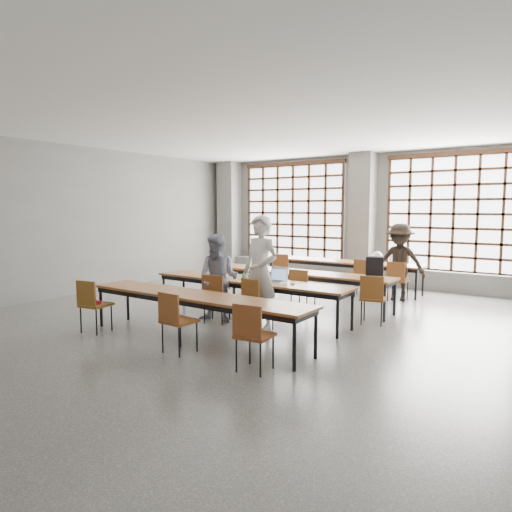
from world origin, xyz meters
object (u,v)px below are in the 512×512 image
Objects in this scene: desk_row_b at (299,275)px; chair_mid_right at (372,295)px; student_female at (219,278)px; phone at (253,281)px; chair_front_left at (215,293)px; mouse at (293,283)px; chair_front_right at (255,299)px; desk_row_d at (195,298)px; chair_near_left at (92,301)px; chair_back_left at (282,267)px; desk_row_a at (341,263)px; chair_back_mid at (363,274)px; plastic_bag at (377,257)px; student_back at (399,262)px; green_box at (249,276)px; backpack at (375,267)px; chair_mid_centre at (301,287)px; chair_mid_left at (221,278)px; desk_row_c at (249,283)px; laptop_front at (277,278)px; student_male at (260,273)px; chair_near_mid at (175,316)px; chair_back_right at (397,277)px; chair_near_right at (252,330)px; laptop_back at (396,261)px.

chair_mid_right is (1.82, -0.63, -0.13)m from desk_row_b.
phone is (0.48, 0.40, -0.05)m from student_female.
chair_front_left is 8.98× the size of mouse.
chair_front_right is 6.77× the size of phone.
chair_near_left reaches higher than desk_row_d.
desk_row_a is at bearing 24.45° from chair_back_left.
chair_back_mid is 3.08× the size of plastic_bag.
student_back is at bearing -38.16° from plastic_bag.
chair_back_mid is 3.52× the size of green_box.
student_female reaches higher than chair_near_left.
student_back is 1.76m from backpack.
chair_mid_centre is 0.56× the size of student_female.
phone is at bearing -153.20° from chair_mid_right.
chair_mid_left is 1.72m from student_female.
desk_row_c is 2.34× the size of student_back.
desk_row_b is 1.00× the size of desk_row_c.
chair_back_mid reaches higher than desk_row_b.
student_female is at bearing -144.35° from laptop_front.
desk_row_b is 1.93m from chair_mid_right.
chair_mid_right is at bearing 52.72° from desk_row_d.
mouse is (0.35, 0.48, -0.22)m from student_male.
student_female is (0.91, -3.66, 0.25)m from chair_back_left.
chair_back_mid is 1.00× the size of chair_near_mid.
mouse reaches higher than desk_row_a.
student_male is (0.01, 0.13, 0.43)m from chair_front_right.
chair_back_right and chair_mid_centre have the same top height.
plastic_bag reaches higher than phone.
mouse is (-0.72, 2.25, 0.21)m from chair_near_right.
chair_back_right is at bearing -21.44° from desk_row_a.
chair_front_right reaches higher than phone.
chair_mid_right is 2.08m from chair_front_right.
student_male is at bearing -41.74° from green_box.
desk_row_a is at bearing 62.87° from chair_mid_left.
chair_near_right is 2.25× the size of laptop_back.
desk_row_d is at bearing -118.84° from student_back.
mouse is 1.01m from green_box.
phone is at bearing -103.80° from chair_back_mid.
phone is at bearing -31.97° from chair_mid_left.
student_female reaches higher than desk_row_d.
mouse is (0.31, -0.87, 0.21)m from chair_mid_centre.
chair_front_left and chair_front_right have the same top height.
desk_row_a is 4.31m from student_female.
chair_front_right reaches higher than mouse.
chair_near_right is 6.77× the size of phone.
mouse is 0.24× the size of backpack.
laptop_back is 4.21m from phone.
desk_row_d is 3.13m from chair_mid_right.
backpack is (0.08, -1.76, 0.08)m from student_back.
student_male reaches higher than chair_mid_left.
chair_mid_right is at bearing 26.80° from phone.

